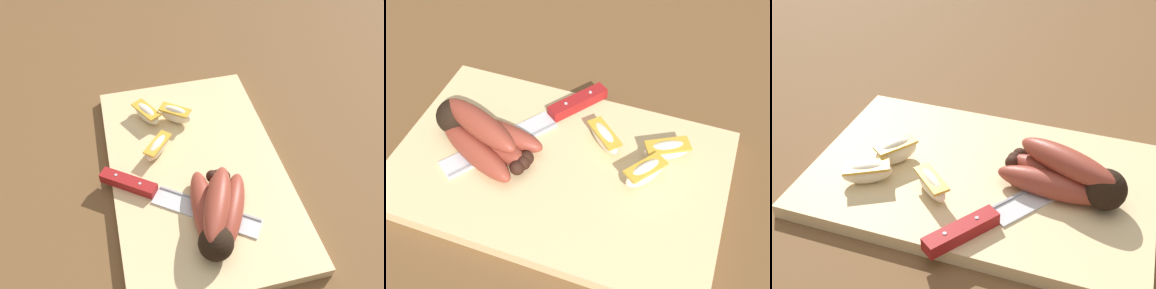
# 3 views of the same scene
# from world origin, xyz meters

# --- Properties ---
(ground_plane) EXTENTS (6.00, 6.00, 0.00)m
(ground_plane) POSITION_xyz_m (0.00, 0.00, 0.00)
(ground_plane) COLOR brown
(cutting_board) EXTENTS (0.47, 0.30, 0.02)m
(cutting_board) POSITION_xyz_m (-0.00, 0.01, 0.01)
(cutting_board) COLOR #DBBC84
(cutting_board) RESTS_ON ground_plane
(banana_bunch) EXTENTS (0.17, 0.12, 0.07)m
(banana_bunch) POSITION_xyz_m (0.12, 0.02, 0.05)
(banana_bunch) COLOR black
(banana_bunch) RESTS_ON cutting_board
(chefs_knife) EXTENTS (0.19, 0.24, 0.02)m
(chefs_knife) POSITION_xyz_m (0.04, -0.07, 0.03)
(chefs_knife) COLOR silver
(chefs_knife) RESTS_ON cutting_board
(apple_wedge_near) EXTENTS (0.07, 0.06, 0.03)m
(apple_wedge_near) POSITION_xyz_m (-0.05, -0.05, 0.04)
(apple_wedge_near) COLOR #F4E5C1
(apple_wedge_near) RESTS_ON cutting_board
(apple_wedge_middle) EXTENTS (0.07, 0.05, 0.03)m
(apple_wedge_middle) POSITION_xyz_m (-0.14, -0.05, 0.04)
(apple_wedge_middle) COLOR #F4E5C1
(apple_wedge_middle) RESTS_ON cutting_board
(apple_wedge_far) EXTENTS (0.06, 0.07, 0.04)m
(apple_wedge_far) POSITION_xyz_m (-0.12, -0.00, 0.04)
(apple_wedge_far) COLOR #F4E5C1
(apple_wedge_far) RESTS_ON cutting_board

